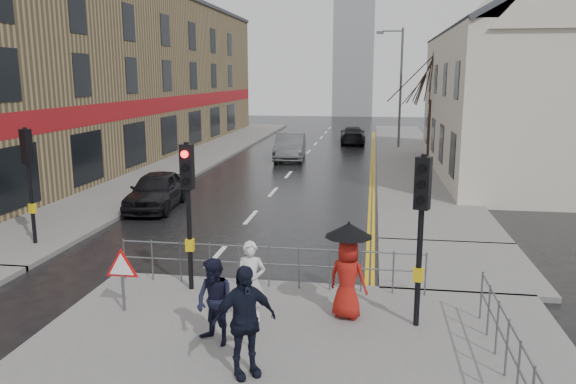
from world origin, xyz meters
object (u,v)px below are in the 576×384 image
(pedestrian_d, at_px, (244,321))
(car_mid, at_px, (290,147))
(pedestrian_b, at_px, (215,302))
(car_parked, at_px, (156,190))
(pedestrian_with_umbrella, at_px, (348,266))
(pedestrian_a, at_px, (251,281))

(pedestrian_d, bearing_deg, car_mid, 62.40)
(pedestrian_b, height_order, car_parked, pedestrian_b)
(pedestrian_with_umbrella, xyz_separation_m, car_mid, (-4.53, 22.56, -0.44))
(pedestrian_with_umbrella, bearing_deg, pedestrian_b, -147.07)
(pedestrian_with_umbrella, distance_m, car_parked, 11.94)
(car_parked, bearing_deg, pedestrian_d, -66.87)
(pedestrian_a, height_order, pedestrian_d, pedestrian_d)
(pedestrian_with_umbrella, relative_size, car_parked, 0.48)
(car_parked, bearing_deg, pedestrian_with_umbrella, -54.54)
(pedestrian_a, bearing_deg, pedestrian_d, -82.24)
(pedestrian_with_umbrella, bearing_deg, pedestrian_d, -121.54)
(pedestrian_d, distance_m, car_parked, 13.17)
(pedestrian_with_umbrella, height_order, car_mid, pedestrian_with_umbrella)
(pedestrian_b, bearing_deg, pedestrian_d, -23.17)
(pedestrian_a, height_order, car_parked, pedestrian_a)
(pedestrian_b, xyz_separation_m, car_mid, (-2.20, 24.07, -0.14))
(pedestrian_b, distance_m, car_parked, 11.91)
(pedestrian_b, xyz_separation_m, pedestrian_d, (0.78, -1.02, 0.14))
(pedestrian_with_umbrella, relative_size, car_mid, 0.41)
(car_parked, distance_m, car_mid, 13.79)
(pedestrian_d, bearing_deg, car_parked, 83.32)
(car_mid, bearing_deg, pedestrian_b, -89.29)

